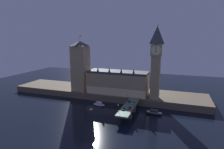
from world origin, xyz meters
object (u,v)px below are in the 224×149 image
street_lamp_mid (134,102)px  pedestrian_far_rail (128,100)px  street_lamp_near (118,107)px  clock_tower (156,60)px  victoria_tower (81,66)px  car_southbound_lead (130,108)px  pedestrian_near_rail (120,110)px  pedestrian_mid_walk (134,106)px  car_southbound_trail (133,103)px  car_northbound_lead (129,101)px  car_northbound_trail (123,109)px  boat_downstream (154,113)px  street_lamp_far (128,96)px  boat_upstream (99,104)px

street_lamp_mid → pedestrian_far_rail: bearing=124.3°
pedestrian_far_rail → street_lamp_near: street_lamp_near is taller
clock_tower → pedestrian_far_rail: (-22.65, -16.87, -36.41)m
victoria_tower → street_lamp_near: victoria_tower is taller
car_southbound_lead → street_lamp_mid: bearing=62.5°
pedestrian_near_rail → victoria_tower: bearing=142.1°
victoria_tower → pedestrian_far_rail: 69.53m
pedestrian_mid_walk → street_lamp_mid: bearing=36.1°
pedestrian_far_rail → car_southbound_trail: bearing=-41.3°
car_northbound_lead → car_northbound_trail: (0.00, -19.65, -0.05)m
car_southbound_trail → pedestrian_far_rail: bearing=138.7°
pedestrian_mid_walk → boat_downstream: (16.42, 7.44, -6.66)m
clock_tower → victoria_tower: size_ratio=1.16×
clock_tower → street_lamp_far: bearing=-145.2°
victoria_tower → pedestrian_near_rail: victoria_tower is taller
victoria_tower → boat_downstream: victoria_tower is taller
car_southbound_trail → pedestrian_near_rail: size_ratio=2.65×
car_northbound_lead → car_southbound_trail: 5.21m
pedestrian_far_rail → street_lamp_mid: street_lamp_mid is taller
pedestrian_near_rail → street_lamp_mid: size_ratio=0.26×
car_northbound_lead → street_lamp_near: size_ratio=0.73×
car_northbound_trail → street_lamp_far: bearing=96.4°
pedestrian_near_rail → boat_upstream: size_ratio=0.13×
car_northbound_lead → car_southbound_lead: car_northbound_lead is taller
car_northbound_lead → street_lamp_mid: size_ratio=0.70×
clock_tower → boat_downstream: (2.83, -23.59, -43.22)m
boat_downstream → street_lamp_far: bearing=163.7°
car_southbound_trail → pedestrian_mid_walk: (2.27, -8.18, 0.20)m
clock_tower → car_southbound_lead: bearing=-113.8°
car_southbound_lead → car_southbound_trail: bearing=90.0°
street_lamp_near → street_lamp_far: 29.45m
victoria_tower → car_southbound_lead: victoria_tower is taller
car_northbound_trail → pedestrian_far_rail: (-2.27, 23.05, 0.35)m
pedestrian_mid_walk → car_southbound_lead: bearing=-115.1°
pedestrian_near_rail → car_southbound_trail: bearing=71.6°
car_northbound_lead → street_lamp_near: bearing=-96.0°
victoria_tower → boat_downstream: (86.32, -27.65, -33.18)m
street_lamp_near → street_lamp_mid: size_ratio=0.96×
car_southbound_lead → pedestrian_far_rail: pedestrian_far_rail is taller
pedestrian_far_rail → boat_downstream: bearing=-14.8°
car_southbound_trail → car_northbound_lead: bearing=150.4°
pedestrian_near_rail → boat_downstream: (25.48, 19.75, -6.71)m
pedestrian_mid_walk → car_northbound_trail: bearing=-127.4°
car_northbound_trail → boat_upstream: car_northbound_trail is taller
car_southbound_trail → street_lamp_far: 10.67m
car_northbound_lead → pedestrian_mid_walk: bearing=-57.7°
street_lamp_near → boat_upstream: size_ratio=0.49×
victoria_tower → clock_tower: bearing=-2.8°
car_northbound_lead → pedestrian_mid_walk: (6.80, -10.76, 0.14)m
clock_tower → street_lamp_mid: bearing=-113.2°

